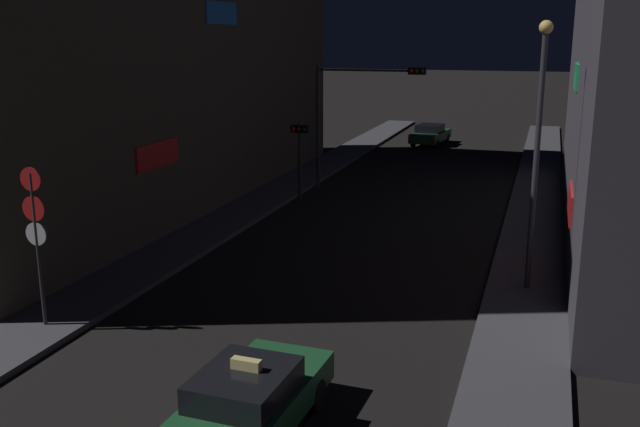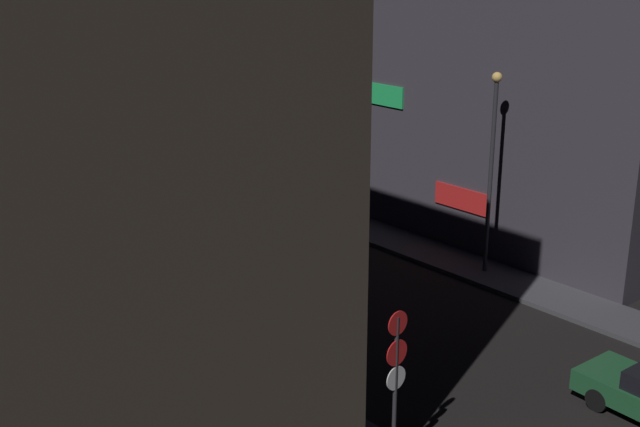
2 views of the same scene
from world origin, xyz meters
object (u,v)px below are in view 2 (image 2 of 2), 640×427
at_px(traffic_light_left_kerb, 114,207).
at_px(sign_pole_left, 396,375).
at_px(street_lamp_near_block, 492,158).
at_px(far_car, 13,153).
at_px(traffic_light_overhead, 122,142).

xyz_separation_m(traffic_light_left_kerb, sign_pole_left, (-1.22, -16.18, 0.12)).
bearing_deg(street_lamp_near_block, far_car, 104.81).
height_order(far_car, traffic_light_overhead, traffic_light_overhead).
height_order(traffic_light_left_kerb, sign_pole_left, sign_pole_left).
relative_size(traffic_light_left_kerb, sign_pole_left, 0.85).
bearing_deg(traffic_light_overhead, far_car, 86.07).
bearing_deg(sign_pole_left, traffic_light_left_kerb, 85.68).
xyz_separation_m(sign_pole_left, street_lamp_near_block, (11.61, 6.58, 1.97)).
distance_m(traffic_light_left_kerb, sign_pole_left, 16.23).
height_order(traffic_light_left_kerb, street_lamp_near_block, street_lamp_near_block).
bearing_deg(traffic_light_overhead, traffic_light_left_kerb, -125.61).
bearing_deg(far_car, traffic_light_left_kerb, -99.26).
distance_m(traffic_light_left_kerb, street_lamp_near_block, 14.30).
distance_m(traffic_light_overhead, street_lamp_near_block, 14.92).
bearing_deg(traffic_light_overhead, sign_pole_left, -99.45).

